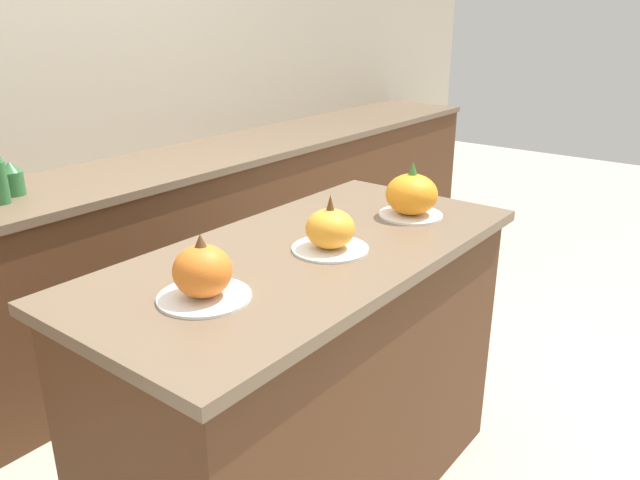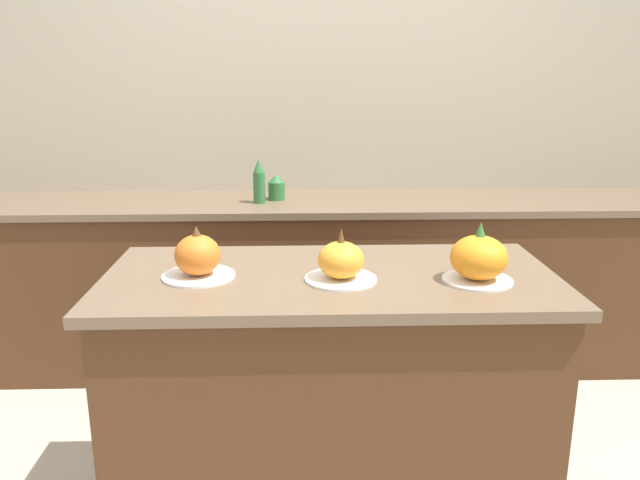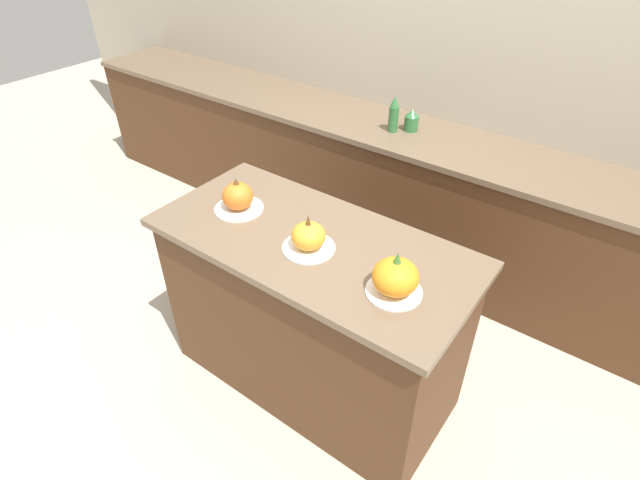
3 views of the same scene
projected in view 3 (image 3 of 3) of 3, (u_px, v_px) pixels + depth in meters
ground_plane at (313, 377)px, 2.71m from camera, size 12.00×12.00×0.00m
wall_back at (472, 70)px, 3.00m from camera, size 8.00×0.06×2.50m
kitchen_island at (312, 315)px, 2.43m from camera, size 1.46×0.69×0.93m
back_counter at (430, 205)px, 3.26m from camera, size 6.00×0.60×0.91m
pumpkin_cake_left at (238, 198)px, 2.31m from camera, size 0.23×0.23×0.17m
pumpkin_cake_center at (308, 237)px, 2.07m from camera, size 0.23×0.23×0.17m
pumpkin_cake_right at (395, 278)px, 1.84m from camera, size 0.22×0.22×0.19m
bottle_tall at (394, 115)px, 3.04m from camera, size 0.06×0.06×0.22m
bottle_short at (411, 121)px, 3.07m from camera, size 0.09×0.09×0.13m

